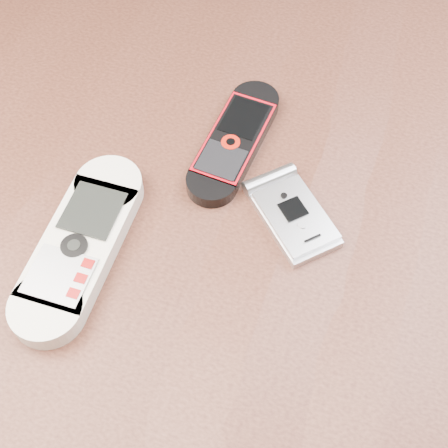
# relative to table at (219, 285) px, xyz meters

# --- Properties ---
(ground) EXTENTS (4.00, 4.00, 0.00)m
(ground) POSITION_rel_table_xyz_m (0.00, 0.00, -0.64)
(ground) COLOR #472B19
(ground) RESTS_ON ground
(table) EXTENTS (1.20, 0.80, 0.75)m
(table) POSITION_rel_table_xyz_m (0.00, 0.00, 0.00)
(table) COLOR black
(table) RESTS_ON ground
(nokia_white) EXTENTS (0.06, 0.18, 0.02)m
(nokia_white) POSITION_rel_table_xyz_m (-0.10, -0.05, 0.12)
(nokia_white) COLOR white
(nokia_white) RESTS_ON table
(nokia_black_red) EXTENTS (0.06, 0.15, 0.01)m
(nokia_black_red) POSITION_rel_table_xyz_m (-0.01, 0.09, 0.11)
(nokia_black_red) COLOR black
(nokia_black_red) RESTS_ON table
(motorola_razr) EXTENTS (0.10, 0.10, 0.01)m
(motorola_razr) POSITION_rel_table_xyz_m (0.06, 0.03, 0.11)
(motorola_razr) COLOR silver
(motorola_razr) RESTS_ON table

